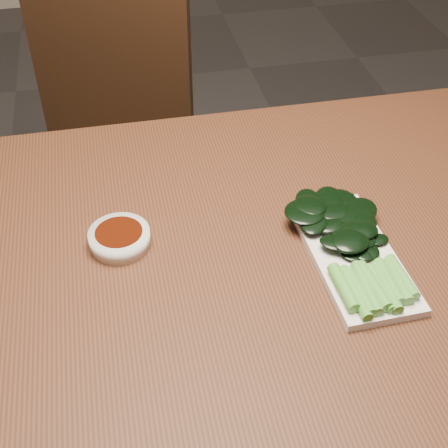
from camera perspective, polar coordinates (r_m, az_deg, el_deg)
table at (r=1.04m, az=-0.50°, el=-5.00°), size 1.40×0.80×0.75m
chair_far at (r=1.66m, az=-10.66°, el=5.66°), size 0.54×0.54×0.89m
sauce_bowl at (r=1.00m, az=-9.53°, el=-1.27°), size 0.10×0.10×0.03m
serving_plate at (r=0.99m, az=11.70°, el=-2.88°), size 0.13×0.27×0.01m
gai_lan at (r=0.99m, az=11.34°, el=-1.32°), size 0.17×0.30×0.02m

